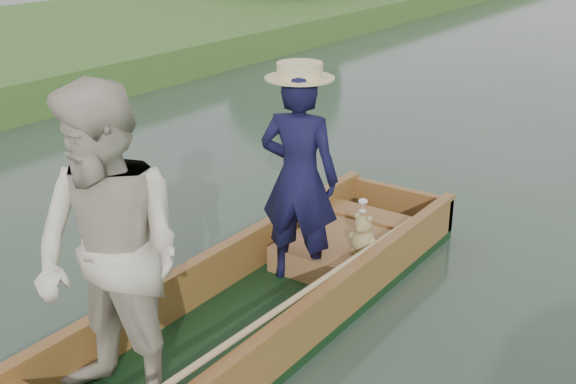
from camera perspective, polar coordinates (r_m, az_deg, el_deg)
The scene contains 2 objects.
ground at distance 5.30m, azimuth -3.78°, elevation -11.57°, with size 120.00×120.00×0.00m, color #283D30.
punt at distance 4.75m, azimuth -6.60°, elevation -5.43°, with size 1.12×5.00×2.08m.
Camera 1 is at (2.82, -3.45, 2.88)m, focal length 45.00 mm.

